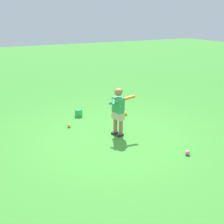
# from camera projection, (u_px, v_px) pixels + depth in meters

# --- Properties ---
(ground_plane) EXTENTS (40.00, 40.00, 0.00)m
(ground_plane) POSITION_uv_depth(u_px,v_px,m) (112.00, 139.00, 5.96)
(ground_plane) COLOR #38842D
(child_batter) EXTENTS (0.64, 0.31, 1.08)m
(child_batter) POSITION_uv_depth(u_px,v_px,m) (118.00, 108.00, 5.94)
(child_batter) COLOR #232328
(child_batter) RESTS_ON ground
(play_ball_by_bucket) EXTENTS (0.09, 0.09, 0.09)m
(play_ball_by_bucket) POSITION_uv_depth(u_px,v_px,m) (188.00, 153.00, 5.27)
(play_ball_by_bucket) COLOR pink
(play_ball_by_bucket) RESTS_ON ground
(play_ball_far_left) EXTENTS (0.10, 0.10, 0.10)m
(play_ball_far_left) POSITION_uv_depth(u_px,v_px,m) (125.00, 113.00, 7.36)
(play_ball_far_left) COLOR yellow
(play_ball_far_left) RESTS_ON ground
(play_ball_behind_batter) EXTENTS (0.08, 0.08, 0.08)m
(play_ball_behind_batter) POSITION_uv_depth(u_px,v_px,m) (69.00, 126.00, 6.56)
(play_ball_behind_batter) COLOR orange
(play_ball_behind_batter) RESTS_ON ground
(toy_bucket) EXTENTS (0.22, 0.22, 0.19)m
(toy_bucket) POSITION_uv_depth(u_px,v_px,m) (79.00, 112.00, 7.29)
(toy_bucket) COLOR green
(toy_bucket) RESTS_ON ground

